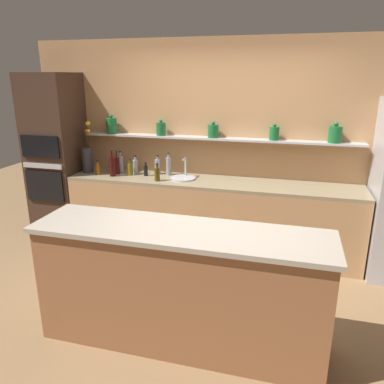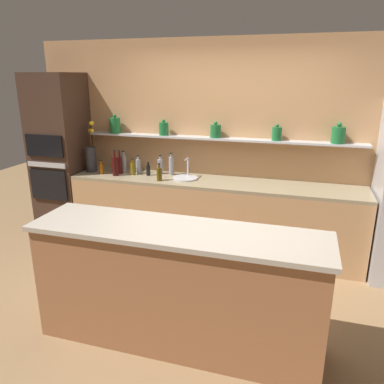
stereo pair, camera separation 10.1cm
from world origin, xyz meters
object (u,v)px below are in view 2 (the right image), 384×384
(oven_tower, at_px, (61,157))
(flower_vase, at_px, (91,157))
(bottle_sauce_6, at_px, (148,170))
(bottle_sauce_7, at_px, (101,168))
(bottle_oil_0, at_px, (133,169))
(bottle_oil_10, at_px, (159,174))
(bottle_wine_4, at_px, (120,165))
(sink_fixture, at_px, (185,177))
(bottle_spirit_2, at_px, (138,166))
(bottle_sauce_8, at_px, (115,166))
(bottle_spirit_9, at_px, (171,165))
(bottle_wine_3, at_px, (115,166))
(bottle_spirit_5, at_px, (124,163))
(bottle_spirit_1, at_px, (160,166))

(oven_tower, bearing_deg, flower_vase, 1.27)
(bottle_sauce_6, xyz_separation_m, bottle_sauce_7, (-0.62, -0.11, 0.01))
(bottle_oil_0, bearing_deg, bottle_oil_10, -21.37)
(bottle_wine_4, relative_size, bottle_oil_10, 1.43)
(bottle_oil_0, relative_size, bottle_sauce_7, 1.13)
(sink_fixture, bearing_deg, bottle_spirit_2, 173.31)
(bottle_sauce_6, bearing_deg, oven_tower, -178.58)
(flower_vase, xyz_separation_m, bottle_spirit_2, (0.65, 0.08, -0.10))
(sink_fixture, bearing_deg, bottle_sauce_8, 176.04)
(flower_vase, relative_size, sink_fixture, 2.14)
(flower_vase, xyz_separation_m, bottle_sauce_7, (0.20, -0.09, -0.12))
(oven_tower, xyz_separation_m, bottle_spirit_2, (1.11, 0.09, -0.08))
(bottle_oil_0, bearing_deg, oven_tower, -179.70)
(bottle_spirit_2, xyz_separation_m, bottle_sauce_8, (-0.33, -0.01, -0.03))
(oven_tower, relative_size, bottle_spirit_9, 7.61)
(oven_tower, distance_m, bottle_sauce_8, 0.79)
(flower_vase, height_order, bottle_wine_4, flower_vase)
(bottle_wine_3, height_order, bottle_sauce_6, bottle_wine_3)
(bottle_oil_0, xyz_separation_m, bottle_oil_10, (0.44, -0.17, 0.00))
(bottle_wine_3, bearing_deg, bottle_oil_10, -6.42)
(bottle_wine_3, distance_m, bottle_spirit_5, 0.22)
(bottle_wine_4, height_order, bottle_sauce_7, bottle_wine_4)
(bottle_sauce_8, relative_size, bottle_oil_10, 0.83)
(flower_vase, height_order, bottle_sauce_8, flower_vase)
(flower_vase, height_order, bottle_oil_0, flower_vase)
(bottle_wine_3, distance_m, bottle_wine_4, 0.10)
(oven_tower, xyz_separation_m, bottle_oil_0, (1.07, 0.01, -0.09))
(bottle_wine_4, bearing_deg, bottle_spirit_2, 19.72)
(bottle_oil_0, height_order, bottle_sauce_6, bottle_oil_0)
(bottle_spirit_1, distance_m, bottle_spirit_9, 0.16)
(bottle_wine_3, bearing_deg, bottle_wine_4, 83.30)
(bottle_spirit_1, relative_size, bottle_sauce_8, 1.38)
(bottle_wine_3, height_order, bottle_oil_10, bottle_wine_3)
(sink_fixture, relative_size, bottle_sauce_7, 1.68)
(bottle_spirit_1, height_order, bottle_sauce_6, bottle_spirit_1)
(bottle_oil_0, relative_size, bottle_sauce_8, 1.17)
(bottle_wine_3, distance_m, bottle_sauce_8, 0.20)
(sink_fixture, height_order, bottle_sauce_6, sink_fixture)
(bottle_spirit_5, bearing_deg, bottle_spirit_2, -8.78)
(bottle_oil_0, height_order, bottle_wine_3, bottle_wine_3)
(sink_fixture, xyz_separation_m, bottle_spirit_5, (-0.90, 0.11, 0.10))
(bottle_spirit_9, distance_m, bottle_oil_10, 0.32)
(oven_tower, distance_m, bottle_sauce_6, 1.28)
(bottle_oil_0, bearing_deg, flower_vase, 179.56)
(bottle_sauce_7, bearing_deg, flower_vase, 154.61)
(bottle_spirit_9, xyz_separation_m, bottle_oil_10, (-0.04, -0.31, -0.04))
(bottle_spirit_1, relative_size, bottle_sauce_6, 1.42)
(sink_fixture, distance_m, bottle_sauce_7, 1.13)
(bottle_sauce_7, bearing_deg, bottle_spirit_2, 21.14)
(bottle_wine_4, height_order, bottle_sauce_8, bottle_wine_4)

